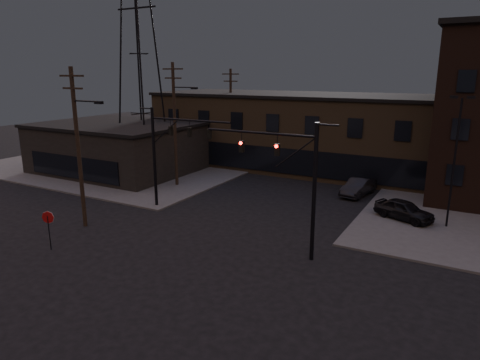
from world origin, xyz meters
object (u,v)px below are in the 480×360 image
(stop_sign, at_px, (48,221))
(traffic_signal_far, at_px, (167,147))
(parked_car_lot_a, at_px, (404,210))
(traffic_signal_near, at_px, (296,175))
(car_crossing, at_px, (358,187))

(stop_sign, bearing_deg, traffic_signal_far, 82.68)
(traffic_signal_far, relative_size, parked_car_lot_a, 1.87)
(traffic_signal_near, bearing_deg, stop_sign, -154.10)
(stop_sign, height_order, parked_car_lot_a, stop_sign)
(traffic_signal_near, height_order, parked_car_lot_a, traffic_signal_near)
(traffic_signal_far, xyz_separation_m, car_crossing, (12.22, 11.25, -4.25))
(traffic_signal_far, xyz_separation_m, stop_sign, (-1.28, -9.99, -3.17))
(parked_car_lot_a, bearing_deg, car_crossing, 63.76)
(traffic_signal_far, distance_m, stop_sign, 10.55)
(car_crossing, bearing_deg, stop_sign, -112.88)
(traffic_signal_far, height_order, parked_car_lot_a, traffic_signal_far)
(stop_sign, xyz_separation_m, car_crossing, (13.50, 21.24, -1.08))
(stop_sign, xyz_separation_m, parked_car_lot_a, (18.12, 16.04, -0.96))
(traffic_signal_near, bearing_deg, car_crossing, 89.44)
(traffic_signal_far, height_order, stop_sign, traffic_signal_far)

